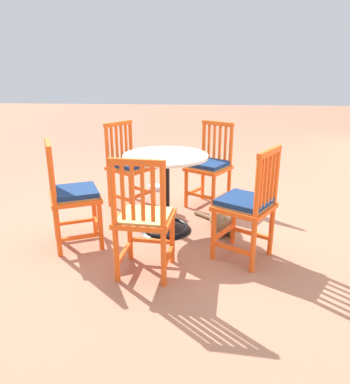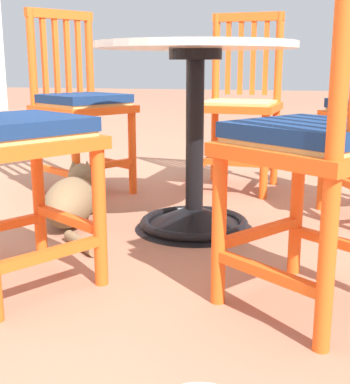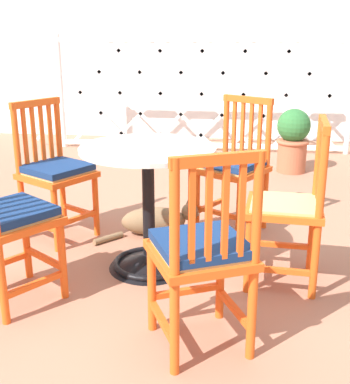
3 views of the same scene
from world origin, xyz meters
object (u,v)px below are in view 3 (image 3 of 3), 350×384
object	(u,v)px
orange_chair_by_planter	(290,208)
tabby_cat	(159,221)
orange_chair_at_corner	(55,173)
orange_chair_near_fence	(234,167)
orange_chair_facing_out	(202,253)
terracotta_planter	(293,139)
orange_chair_tucked_in	(7,219)
cafe_table	(149,222)

from	to	relation	value
orange_chair_by_planter	tabby_cat	xyz separation A→B (m)	(-0.80, 0.60, -0.34)
orange_chair_at_corner	tabby_cat	world-z (taller)	orange_chair_at_corner
orange_chair_by_planter	orange_chair_near_fence	bearing A→B (deg)	111.71
orange_chair_facing_out	terracotta_planter	size ratio (longest dim) A/B	1.47
orange_chair_facing_out	orange_chair_at_corner	xyz separation A→B (m)	(-1.04, 1.15, 0.00)
orange_chair_by_planter	orange_chair_at_corner	bearing A→B (deg)	161.84
orange_chair_tucked_in	orange_chair_facing_out	distance (m)	1.03
terracotta_planter	orange_chair_tucked_in	bearing A→B (deg)	-121.64
cafe_table	terracotta_planter	size ratio (longest dim) A/B	1.23
orange_chair_at_corner	orange_chair_near_fence	bearing A→B (deg)	13.37
orange_chair_near_fence	tabby_cat	world-z (taller)	orange_chair_near_fence
tabby_cat	cafe_table	bearing A→B (deg)	-88.03
terracotta_planter	orange_chair_at_corner	bearing A→B (deg)	-132.97
orange_chair_facing_out	orange_chair_by_planter	world-z (taller)	same
cafe_table	orange_chair_facing_out	world-z (taller)	orange_chair_facing_out
cafe_table	tabby_cat	distance (m)	0.55
orange_chair_at_corner	terracotta_planter	size ratio (longest dim) A/B	1.47
orange_chair_near_fence	terracotta_planter	bearing A→B (deg)	70.38
tabby_cat	orange_chair_by_planter	bearing A→B (deg)	-36.82
orange_chair_by_planter	tabby_cat	distance (m)	1.05
cafe_table	terracotta_planter	world-z (taller)	cafe_table
orange_chair_tucked_in	orange_chair_by_planter	world-z (taller)	same
orange_chair_tucked_in	terracotta_planter	bearing A→B (deg)	58.36
orange_chair_at_corner	orange_chair_tucked_in	bearing A→B (deg)	-86.31
orange_chair_near_fence	orange_chair_facing_out	bearing A→B (deg)	-94.94
cafe_table	orange_chair_by_planter	xyz separation A→B (m)	(0.78, -0.08, 0.15)
terracotta_planter	tabby_cat	bearing A→B (deg)	-121.29
orange_chair_at_corner	tabby_cat	xyz separation A→B (m)	(0.67, 0.12, -0.35)
orange_chair_near_fence	tabby_cat	distance (m)	0.63
orange_chair_facing_out	orange_chair_at_corner	bearing A→B (deg)	132.20
orange_chair_tucked_in	orange_chair_by_planter	distance (m)	1.47
orange_chair_facing_out	tabby_cat	xyz separation A→B (m)	(-0.37, 1.27, -0.35)
tabby_cat	terracotta_planter	bearing A→B (deg)	58.71
orange_chair_facing_out	orange_chair_by_planter	distance (m)	0.79
orange_chair_by_planter	terracotta_planter	size ratio (longest dim) A/B	1.47
orange_chair_facing_out	tabby_cat	world-z (taller)	orange_chair_facing_out
cafe_table	orange_chair_tucked_in	xyz separation A→B (m)	(-0.63, -0.46, 0.16)
orange_chair_tucked_in	orange_chair_by_planter	xyz separation A→B (m)	(1.42, 0.38, -0.01)
orange_chair_facing_out	orange_chair_at_corner	size ratio (longest dim) A/B	1.00
orange_chair_tucked_in	orange_chair_near_fence	xyz separation A→B (m)	(1.11, 1.14, 0.00)
orange_chair_tucked_in	orange_chair_at_corner	world-z (taller)	same
orange_chair_facing_out	terracotta_planter	bearing A→B (deg)	77.14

